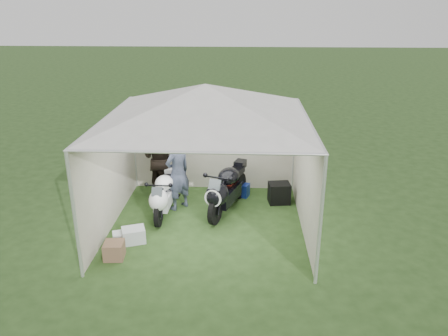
{
  "coord_description": "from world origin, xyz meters",
  "views": [
    {
      "loc": [
        0.76,
        -8.27,
        4.44
      ],
      "look_at": [
        0.34,
        0.35,
        1.16
      ],
      "focal_mm": 35.0,
      "sensor_mm": 36.0,
      "label": 1
    }
  ],
  "objects": [
    {
      "name": "crate_1",
      "position": [
        -1.61,
        -1.39,
        0.16
      ],
      "size": [
        0.38,
        0.38,
        0.32
      ],
      "primitive_type": "cube",
      "rotation": [
        0.0,
        0.0,
        0.08
      ],
      "color": "brown",
      "rests_on": "ground"
    },
    {
      "name": "crate_0",
      "position": [
        -1.39,
        -0.8,
        0.15
      ],
      "size": [
        0.53,
        0.47,
        0.29
      ],
      "primitive_type": "cube",
      "rotation": [
        0.0,
        0.0,
        0.35
      ],
      "color": "silver",
      "rests_on": "ground"
    },
    {
      "name": "person_blue_jacket",
      "position": [
        -0.72,
        0.77,
        0.88
      ],
      "size": [
        0.74,
        0.76,
        1.76
      ],
      "primitive_type": "imported",
      "rotation": [
        0.0,
        0.0,
        -2.31
      ],
      "color": "#4E5572",
      "rests_on": "ground"
    },
    {
      "name": "person_dark_jacket",
      "position": [
        -1.22,
        1.43,
        0.98
      ],
      "size": [
        1.16,
        1.04,
        1.96
      ],
      "primitive_type": "imported",
      "rotation": [
        0.0,
        0.0,
        2.77
      ],
      "color": "black",
      "rests_on": "ground"
    },
    {
      "name": "motorcycle_white",
      "position": [
        -1.0,
        0.41,
        0.5
      ],
      "size": [
        0.44,
        1.82,
        0.89
      ],
      "rotation": [
        0.0,
        0.0,
        -0.03
      ],
      "color": "black",
      "rests_on": "ground"
    },
    {
      "name": "crate_2",
      "position": [
        -1.66,
        -0.81,
        0.1
      ],
      "size": [
        0.35,
        0.32,
        0.21
      ],
      "primitive_type": "cube",
      "rotation": [
        0.0,
        0.0,
        0.35
      ],
      "color": "silver",
      "rests_on": "ground"
    },
    {
      "name": "equipment_box",
      "position": [
        1.6,
        1.17,
        0.24
      ],
      "size": [
        0.54,
        0.45,
        0.49
      ],
      "primitive_type": "cube",
      "rotation": [
        0.0,
        0.0,
        0.13
      ],
      "color": "black",
      "rests_on": "ground"
    },
    {
      "name": "paddock_stand",
      "position": [
        0.68,
        1.51,
        0.16
      ],
      "size": [
        0.49,
        0.39,
        0.32
      ],
      "primitive_type": "cube",
      "rotation": [
        0.0,
        0.0,
        -0.33
      ],
      "color": "#1D3AC4",
      "rests_on": "ground"
    },
    {
      "name": "ground",
      "position": [
        0.0,
        0.0,
        0.0
      ],
      "size": [
        80.0,
        80.0,
        0.0
      ],
      "primitive_type": "plane",
      "color": "#243E18",
      "rests_on": "ground"
    },
    {
      "name": "motorcycle_black",
      "position": [
        0.37,
        0.62,
        0.57
      ],
      "size": [
        0.95,
        2.01,
        1.02
      ],
      "rotation": [
        0.0,
        0.0,
        -0.33
      ],
      "color": "black",
      "rests_on": "ground"
    },
    {
      "name": "canopy_tent",
      "position": [
        -0.0,
        0.03,
        2.58
      ],
      "size": [
        5.66,
        5.66,
        3.0
      ],
      "color": "silver",
      "rests_on": "ground"
    }
  ]
}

